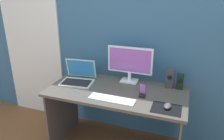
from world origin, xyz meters
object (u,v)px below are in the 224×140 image
mouse (167,106)px  monitor (130,63)px  fishbowl (87,69)px  phone_in_dock (142,92)px  speaker_right (180,81)px  keyboard_external (112,99)px  speaker_near_monitor (170,78)px  laptop (78,78)px

mouse → monitor: bearing=141.0°
monitor → fishbowl: bearing=179.1°
phone_in_dock → speaker_right: bearing=43.4°
monitor → speaker_right: monitor is taller
keyboard_external → phone_in_dock: (0.25, 0.15, 0.04)m
speaker_near_monitor → fishbowl: 0.93m
monitor → phone_in_dock: size_ratio=3.48×
laptop → monitor: bearing=20.9°
keyboard_external → mouse: 0.50m
monitor → mouse: size_ratio=4.84×
keyboard_external → monitor: bearing=85.7°
monitor → speaker_near_monitor: size_ratio=2.49×
monitor → laptop: bearing=-159.1°
keyboard_external → fishbowl: bearing=136.2°
speaker_right → phone_in_dock: size_ratio=1.09×
speaker_near_monitor → keyboard_external: bearing=-135.9°
speaker_near_monitor → phone_in_dock: 0.37m
speaker_near_monitor → keyboard_external: (-0.47, -0.45, -0.09)m
speaker_right → keyboard_external: 0.73m
speaker_near_monitor → fishbowl: speaker_near_monitor is taller
monitor → mouse: bearing=-43.6°
laptop → phone_in_dock: bearing=-8.0°
speaker_right → laptop: size_ratio=0.42×
laptop → mouse: laptop is taller
laptop → keyboard_external: laptop is taller
speaker_right → keyboard_external: size_ratio=0.35×
monitor → speaker_right: bearing=-0.1°
fishbowl → mouse: size_ratio=1.58×
fishbowl → mouse: 1.06m
laptop → keyboard_external: bearing=-28.2°
fishbowl → mouse: (0.96, -0.44, -0.05)m
monitor → fishbowl: (-0.51, 0.01, -0.14)m
speaker_near_monitor → phone_in_dock: speaker_near_monitor is taller
speaker_near_monitor → mouse: bearing=-85.9°
speaker_right → fishbowl: (-1.03, 0.01, -0.00)m
speaker_near_monitor → phone_in_dock: size_ratio=1.39×
mouse → phone_in_dock: bearing=156.1°
monitor → keyboard_external: size_ratio=1.13×
monitor → laptop: monitor is taller
speaker_right → speaker_near_monitor: size_ratio=0.78×
speaker_right → phone_in_dock: speaker_right is taller
speaker_right → speaker_near_monitor: 0.10m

